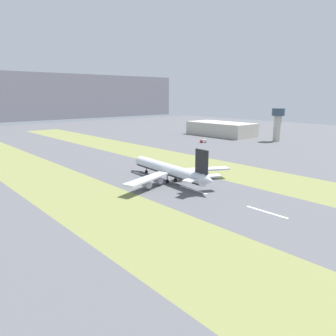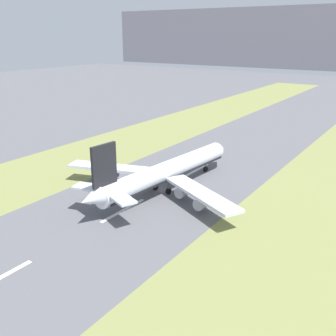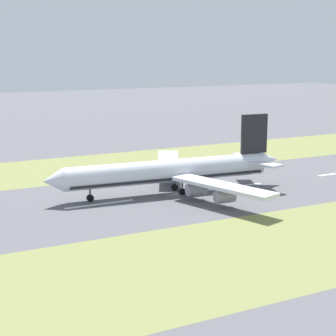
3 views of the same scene
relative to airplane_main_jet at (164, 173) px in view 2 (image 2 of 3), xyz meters
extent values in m
plane|color=#56565B|center=(-1.40, 0.21, -6.02)|extent=(800.00, 800.00, 0.00)
cube|color=olive|center=(-46.40, 0.21, -6.02)|extent=(40.00, 600.00, 0.01)
cube|color=olive|center=(43.60, 0.21, -6.02)|extent=(40.00, 600.00, 0.01)
cube|color=silver|center=(-1.40, -18.10, -6.01)|extent=(1.20, 18.00, 0.01)
cube|color=silver|center=(-1.40, 21.90, -6.01)|extent=(1.20, 18.00, 0.01)
cylinder|color=silver|center=(0.17, 1.90, 0.18)|extent=(10.85, 56.31, 6.00)
cone|color=silver|center=(2.82, 32.28, 0.18)|extent=(6.29, 5.49, 5.88)
cone|color=silver|center=(-2.53, -28.98, 0.98)|extent=(5.60, 6.42, 5.10)
cube|color=black|center=(0.17, 1.90, -1.47)|extent=(10.35, 54.05, 0.70)
cube|color=silver|center=(-17.90, -3.77, -0.72)|extent=(29.49, 14.22, 0.90)
cube|color=silver|center=(16.97, -6.82, -0.72)|extent=(28.56, 18.51, 0.90)
cylinder|color=#93939E|center=(-9.15, -1.30, -3.17)|extent=(3.61, 5.06, 3.20)
cylinder|color=#93939E|center=(-18.42, -4.01, -3.17)|extent=(3.61, 5.06, 3.20)
cylinder|color=#93939E|center=(8.78, -2.87, -3.17)|extent=(3.61, 5.06, 3.20)
cylinder|color=#93939E|center=(17.45, -7.14, -3.17)|extent=(3.61, 5.06, 3.20)
cube|color=black|center=(-2.10, -24.00, 8.68)|extent=(1.49, 8.04, 11.00)
cube|color=silver|center=(-7.57, -23.53, 1.18)|extent=(10.73, 6.54, 0.60)
cube|color=silver|center=(3.38, -24.48, 1.18)|extent=(10.92, 7.96, 0.60)
cylinder|color=#59595E|center=(2.02, 23.10, -3.52)|extent=(0.50, 0.50, 3.20)
cylinder|color=black|center=(2.02, 23.10, -5.12)|extent=(1.05, 1.87, 1.80)
cylinder|color=#59595E|center=(-2.69, -0.86, -3.52)|extent=(0.50, 0.50, 3.20)
cylinder|color=black|center=(-2.69, -0.86, -5.12)|extent=(1.05, 1.87, 1.80)
cylinder|color=#59595E|center=(2.49, -1.32, -3.52)|extent=(0.50, 0.50, 3.20)
cylinder|color=black|center=(2.49, -1.32, -5.12)|extent=(1.05, 1.87, 1.80)
camera|label=1|loc=(-108.12, -123.53, 38.03)|focal=35.00mm
camera|label=2|loc=(64.03, -93.67, 40.32)|focal=42.00mm
camera|label=3|loc=(-129.05, 68.29, 31.30)|focal=60.00mm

